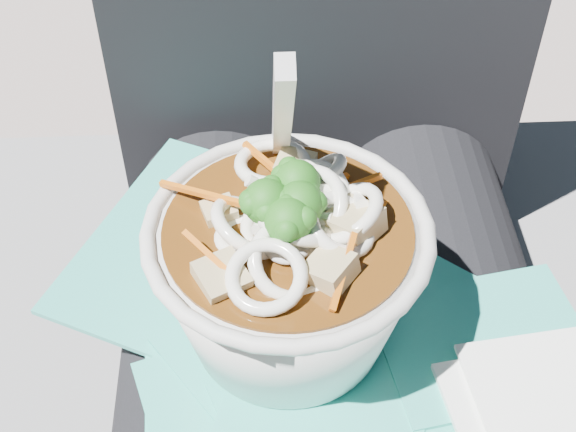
{
  "coord_description": "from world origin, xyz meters",
  "views": [
    {
      "loc": [
        -0.05,
        -0.29,
        0.99
      ],
      "look_at": [
        -0.04,
        0.01,
        0.68
      ],
      "focal_mm": 50.0,
      "sensor_mm": 36.0,
      "label": 1
    }
  ],
  "objects_px": {
    "person_body": "(333,282)",
    "lap": "(342,413)",
    "stone_ledge": "(317,425)",
    "plastic_bag": "(340,376)",
    "udon_bowl": "(289,267)"
  },
  "relations": [
    {
      "from": "person_body",
      "to": "lap",
      "type": "bearing_deg",
      "value": -90.0
    },
    {
      "from": "udon_bowl",
      "to": "plastic_bag",
      "type": "bearing_deg",
      "value": -46.62
    },
    {
      "from": "stone_ledge",
      "to": "udon_bowl",
      "type": "height_order",
      "value": "udon_bowl"
    },
    {
      "from": "lap",
      "to": "person_body",
      "type": "relative_size",
      "value": 0.49
    },
    {
      "from": "stone_ledge",
      "to": "plastic_bag",
      "type": "bearing_deg",
      "value": -92.23
    },
    {
      "from": "lap",
      "to": "person_body",
      "type": "distance_m",
      "value": 0.1
    },
    {
      "from": "person_body",
      "to": "plastic_bag",
      "type": "height_order",
      "value": "person_body"
    },
    {
      "from": "plastic_bag",
      "to": "lap",
      "type": "bearing_deg",
      "value": 71.61
    },
    {
      "from": "plastic_bag",
      "to": "udon_bowl",
      "type": "relative_size",
      "value": 2.21
    },
    {
      "from": "lap",
      "to": "person_body",
      "type": "bearing_deg",
      "value": 90.0
    },
    {
      "from": "plastic_bag",
      "to": "udon_bowl",
      "type": "distance_m",
      "value": 0.08
    },
    {
      "from": "stone_ledge",
      "to": "plastic_bag",
      "type": "xyz_separation_m",
      "value": [
        -0.01,
        -0.17,
        0.36
      ]
    },
    {
      "from": "stone_ledge",
      "to": "lap",
      "type": "height_order",
      "value": "lap"
    },
    {
      "from": "lap",
      "to": "person_body",
      "type": "height_order",
      "value": "person_body"
    },
    {
      "from": "plastic_bag",
      "to": "stone_ledge",
      "type": "bearing_deg",
      "value": 87.77
    }
  ]
}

